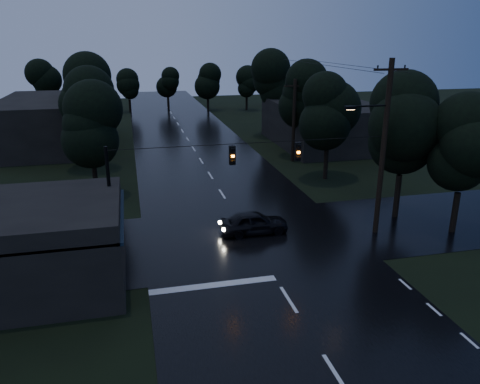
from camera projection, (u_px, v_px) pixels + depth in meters
name	position (u px, v px, depth m)	size (l,w,h in m)	color
ground	(336.00, 376.00, 16.05)	(160.00, 160.00, 0.00)	black
main_road	(201.00, 161.00, 43.74)	(12.00, 120.00, 0.02)	black
cross_street	(249.00, 237.00, 27.12)	(60.00, 9.00, 0.02)	black
building_far_right	(325.00, 124.00, 49.81)	(10.00, 14.00, 4.40)	black
building_far_left	(54.00, 122.00, 49.10)	(10.00, 16.00, 5.00)	black
utility_pole_main	(382.00, 146.00, 26.17)	(3.50, 0.30, 10.00)	black
utility_pole_far	(294.00, 120.00, 42.49)	(2.00, 0.30, 7.50)	black
anchor_pole_left	(111.00, 205.00, 23.60)	(0.18, 0.18, 6.00)	black
span_signals	(265.00, 153.00, 24.66)	(15.00, 0.37, 1.12)	black
tree_corner_near	(405.00, 125.00, 28.35)	(4.48, 4.48, 9.44)	black
tree_corner_far	(465.00, 146.00, 26.26)	(3.92, 3.92, 8.26)	black
tree_left_a	(90.00, 124.00, 32.72)	(3.92, 3.92, 8.26)	black
tree_left_b	(88.00, 104.00, 39.85)	(4.20, 4.20, 8.85)	black
tree_left_c	(88.00, 88.00, 48.83)	(4.48, 4.48, 9.44)	black
tree_right_a	(329.00, 110.00, 36.55)	(4.20, 4.20, 8.85)	black
tree_right_b	(301.00, 93.00, 43.95)	(4.48, 4.48, 9.44)	black
tree_right_c	(275.00, 80.00, 53.20)	(4.76, 4.76, 10.03)	black
car	(254.00, 222.00, 27.48)	(1.60, 3.97, 1.35)	black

